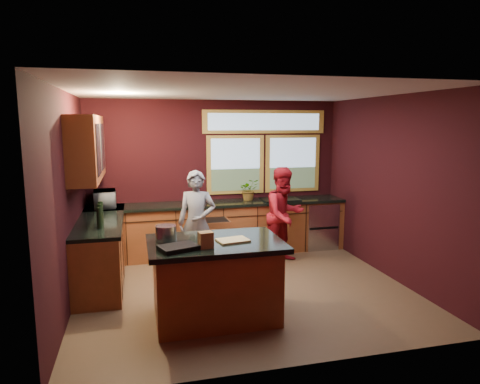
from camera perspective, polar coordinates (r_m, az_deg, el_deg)
name	(u,v)px	position (r m, az deg, el deg)	size (l,w,h in m)	color
floor	(244,289)	(6.15, 0.54, -12.75)	(4.50, 4.50, 0.00)	brown
room_shell	(196,160)	(5.93, -5.83, 4.31)	(4.52, 4.02, 2.71)	black
back_counter	(231,227)	(7.63, -1.19, -4.73)	(4.50, 0.64, 0.93)	brown
left_counter	(101,249)	(6.65, -18.01, -7.25)	(0.64, 2.30, 0.93)	brown
island	(215,279)	(5.14, -3.29, -11.55)	(1.55, 1.05, 0.95)	brown
person_grey	(197,223)	(6.55, -5.78, -4.10)	(0.58, 0.38, 1.60)	slate
person_red	(284,215)	(7.10, 5.92, -3.09)	(0.77, 0.60, 1.59)	maroon
microwave	(105,199)	(7.33, -17.57, -0.88)	(0.51, 0.34, 0.28)	#999999
potted_plant	(249,190)	(7.63, 1.20, 0.31)	(0.34, 0.30, 0.38)	#999999
paper_towel	(284,192)	(7.78, 5.93, 0.06)	(0.12, 0.12, 0.28)	white
cutting_board	(233,240)	(4.98, -0.96, -6.44)	(0.35, 0.25, 0.02)	tan
stock_pot	(166,233)	(5.05, -9.84, -5.43)	(0.24, 0.24, 0.18)	#A8A8AD
paper_bag	(206,240)	(4.71, -4.59, -6.39)	(0.15, 0.12, 0.18)	brown
black_tray	(178,248)	(4.69, -8.23, -7.35)	(0.40, 0.28, 0.05)	black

